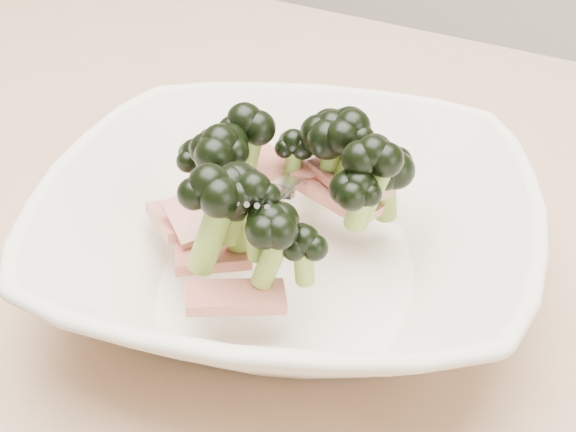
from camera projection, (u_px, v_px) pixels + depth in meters
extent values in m
cube|color=tan|center=(243.00, 223.00, 0.60)|extent=(1.20, 0.80, 0.04)
cylinder|color=tan|center=(97.00, 214.00, 1.30)|extent=(0.06, 0.06, 0.71)
imported|color=beige|center=(288.00, 235.00, 0.49)|extent=(0.39, 0.39, 0.07)
cylinder|color=olive|center=(225.00, 177.00, 0.50)|extent=(0.02, 0.02, 0.04)
ellipsoid|color=black|center=(224.00, 142.00, 0.48)|extent=(0.03, 0.03, 0.02)
cylinder|color=olive|center=(304.00, 265.00, 0.44)|extent=(0.01, 0.01, 0.03)
ellipsoid|color=black|center=(304.00, 240.00, 0.43)|extent=(0.03, 0.03, 0.02)
cylinder|color=olive|center=(351.00, 165.00, 0.51)|extent=(0.03, 0.03, 0.05)
ellipsoid|color=black|center=(353.00, 127.00, 0.49)|extent=(0.04, 0.04, 0.03)
cylinder|color=olive|center=(357.00, 211.00, 0.47)|extent=(0.02, 0.02, 0.03)
ellipsoid|color=black|center=(359.00, 185.00, 0.46)|extent=(0.03, 0.03, 0.03)
cylinder|color=olive|center=(222.00, 177.00, 0.49)|extent=(0.02, 0.02, 0.04)
ellipsoid|color=black|center=(220.00, 143.00, 0.48)|extent=(0.04, 0.04, 0.03)
cylinder|color=olive|center=(246.00, 161.00, 0.51)|extent=(0.03, 0.02, 0.05)
ellipsoid|color=black|center=(245.00, 121.00, 0.50)|extent=(0.04, 0.04, 0.03)
cylinder|color=olive|center=(196.00, 183.00, 0.52)|extent=(0.02, 0.02, 0.04)
ellipsoid|color=black|center=(194.00, 153.00, 0.51)|extent=(0.03, 0.03, 0.02)
cylinder|color=olive|center=(272.00, 257.00, 0.43)|extent=(0.02, 0.02, 0.04)
ellipsoid|color=black|center=(271.00, 221.00, 0.42)|extent=(0.03, 0.03, 0.02)
cylinder|color=olive|center=(255.00, 227.00, 0.44)|extent=(0.02, 0.01, 0.04)
ellipsoid|color=black|center=(254.00, 189.00, 0.42)|extent=(0.03, 0.03, 0.03)
cylinder|color=olive|center=(293.00, 163.00, 0.53)|extent=(0.01, 0.01, 0.02)
ellipsoid|color=black|center=(293.00, 142.00, 0.52)|extent=(0.03, 0.03, 0.02)
cylinder|color=olive|center=(233.00, 218.00, 0.45)|extent=(0.02, 0.02, 0.03)
ellipsoid|color=black|center=(232.00, 185.00, 0.44)|extent=(0.04, 0.04, 0.03)
cylinder|color=olive|center=(331.00, 167.00, 0.52)|extent=(0.02, 0.02, 0.05)
ellipsoid|color=black|center=(332.00, 128.00, 0.50)|extent=(0.04, 0.04, 0.03)
cylinder|color=olive|center=(370.00, 193.00, 0.47)|extent=(0.02, 0.03, 0.05)
ellipsoid|color=black|center=(373.00, 153.00, 0.46)|extent=(0.03, 0.03, 0.03)
cylinder|color=olive|center=(384.00, 194.00, 0.52)|extent=(0.02, 0.02, 0.04)
ellipsoid|color=black|center=(387.00, 160.00, 0.50)|extent=(0.04, 0.04, 0.03)
cylinder|color=olive|center=(239.00, 220.00, 0.45)|extent=(0.02, 0.02, 0.04)
ellipsoid|color=black|center=(237.00, 183.00, 0.44)|extent=(0.04, 0.04, 0.03)
cylinder|color=olive|center=(212.00, 233.00, 0.44)|extent=(0.03, 0.03, 0.05)
ellipsoid|color=black|center=(209.00, 185.00, 0.42)|extent=(0.04, 0.04, 0.03)
cube|color=maroon|center=(197.00, 217.00, 0.48)|extent=(0.05, 0.05, 0.02)
cube|color=maroon|center=(341.00, 198.00, 0.52)|extent=(0.05, 0.03, 0.02)
cube|color=maroon|center=(325.00, 159.00, 0.53)|extent=(0.06, 0.06, 0.03)
cube|color=maroon|center=(213.00, 256.00, 0.46)|extent=(0.05, 0.05, 0.01)
cube|color=maroon|center=(235.00, 297.00, 0.44)|extent=(0.06, 0.05, 0.01)
cube|color=maroon|center=(349.00, 178.00, 0.51)|extent=(0.06, 0.05, 0.01)
cube|color=maroon|center=(251.00, 155.00, 0.54)|extent=(0.06, 0.04, 0.02)
cube|color=maroon|center=(174.00, 220.00, 0.50)|extent=(0.06, 0.05, 0.02)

